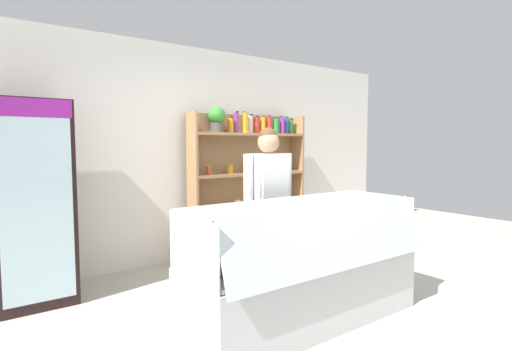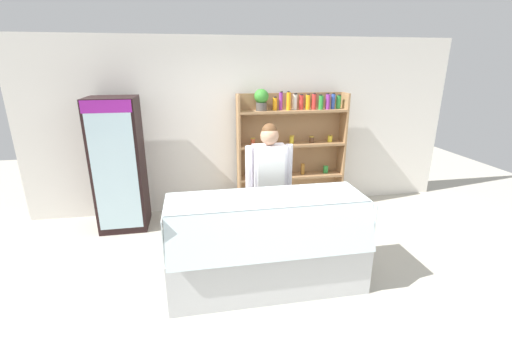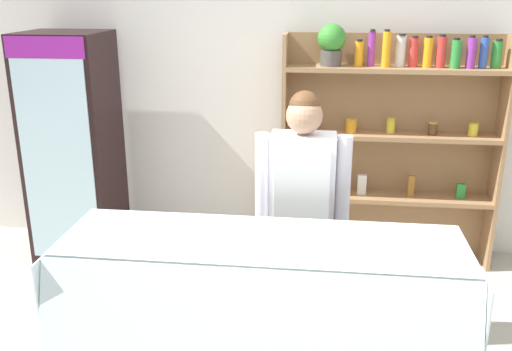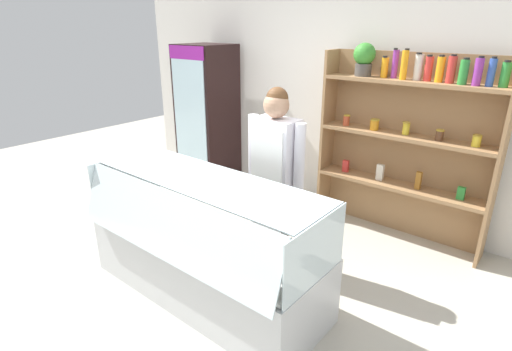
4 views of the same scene
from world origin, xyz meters
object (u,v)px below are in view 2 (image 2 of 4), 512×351
at_px(drinks_fridge, 119,165).
at_px(shelving_unit, 290,143).
at_px(deli_display_case, 266,259).
at_px(shop_clerk, 269,179).

bearing_deg(drinks_fridge, shelving_unit, 5.20).
height_order(shelving_unit, deli_display_case, shelving_unit).
relative_size(shelving_unit, shop_clerk, 1.18).
xyz_separation_m(drinks_fridge, shelving_unit, (2.55, 0.23, 0.16)).
relative_size(deli_display_case, shop_clerk, 1.25).
distance_m(shelving_unit, deli_display_case, 2.30).
relative_size(drinks_fridge, shelving_unit, 0.97).
height_order(deli_display_case, shop_clerk, shop_clerk).
distance_m(shelving_unit, shop_clerk, 1.45).
bearing_deg(deli_display_case, shop_clerk, 75.77).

